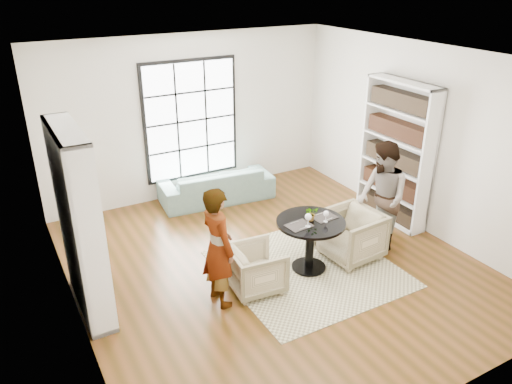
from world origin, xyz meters
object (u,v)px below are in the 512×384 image
sofa (216,185)px  wine_glass_right (326,214)px  armchair_left (256,269)px  armchair_right (351,235)px  person_left (218,247)px  person_right (382,198)px  wine_glass_left (308,217)px  pedestal_table (310,234)px  flower_centerpiece (311,213)px

sofa → wine_glass_right: bearing=102.0°
armchair_left → armchair_right: bearing=-83.5°
person_left → person_right: person_right is taller
armchair_right → person_left: (-2.18, -0.03, 0.44)m
sofa → wine_glass_left: wine_glass_left is taller
wine_glass_left → wine_glass_right: (0.30, 0.00, -0.02)m
pedestal_table → flower_centerpiece: size_ratio=4.73×
pedestal_table → wine_glass_left: 0.40m
armchair_right → person_right: bearing=85.5°
armchair_right → flower_centerpiece: 0.87m
person_right → sofa: bearing=-135.5°
person_right → flower_centerpiece: 1.25m
sofa → flower_centerpiece: (0.18, -2.78, 0.58)m
sofa → wine_glass_right: (0.33, -2.92, 0.60)m
armchair_left → wine_glass_right: 1.23m
person_left → wine_glass_right: size_ratio=9.51×
pedestal_table → wine_glass_right: bearing=-35.1°
armchair_left → person_right: person_right is taller
armchair_left → person_left: 0.74m
person_left → wine_glass_left: person_left is taller
wine_glass_left → flower_centerpiece: (0.15, 0.15, -0.04)m
armchair_left → wine_glass_right: bearing=-87.4°
armchair_right → flower_centerpiece: size_ratio=4.00×
wine_glass_right → flower_centerpiece: size_ratio=0.83×
armchair_left → sofa: bearing=-9.3°
person_left → wine_glass_right: person_left is taller
armchair_left → armchair_right: size_ratio=0.85×
armchair_left → wine_glass_left: bearing=-88.6°
person_left → wine_glass_left: (1.33, -0.05, 0.11)m
wine_glass_left → wine_glass_right: 0.30m
person_left → flower_centerpiece: (1.49, 0.09, 0.07)m
wine_glass_left → wine_glass_right: bearing=0.2°
wine_glass_left → person_left: bearing=177.7°
pedestal_table → armchair_right: pedestal_table is taller
pedestal_table → person_left: person_left is taller
armchair_left → pedestal_table: bearing=-80.6°
armchair_right → person_left: person_left is taller
armchair_left → person_left: (-0.55, 0.00, 0.49)m
wine_glass_right → wine_glass_left: bearing=-179.8°
sofa → person_left: 3.19m
armchair_left → wine_glass_left: (0.78, -0.05, 0.60)m
armchair_right → person_left: bearing=-93.6°
armchair_left → wine_glass_left: size_ratio=3.46×
sofa → armchair_left: (-0.75, -2.87, 0.01)m
sofa → wine_glass_right: wine_glass_right is taller
pedestal_table → sofa: bearing=93.3°
person_right → wine_glass_right: size_ratio=10.11×
pedestal_table → person_left: size_ratio=0.60×
sofa → flower_centerpiece: 2.84m
wine_glass_right → flower_centerpiece: bearing=135.2°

